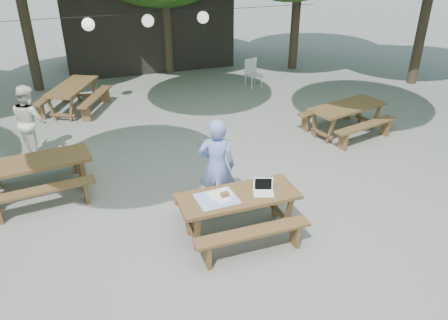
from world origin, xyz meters
name	(u,v)px	position (x,y,z in m)	size (l,w,h in m)	color
ground	(229,205)	(0.00, 0.00, 0.00)	(80.00, 80.00, 0.00)	#62625E
pavilion	(146,27)	(0.50, 10.50, 1.40)	(6.00, 3.00, 2.80)	black
main_picnic_table	(238,213)	(-0.14, -0.82, 0.39)	(2.00, 1.58, 0.75)	#4F391C
picnic_table_nw	(39,177)	(-3.33, 1.61, 0.39)	(2.08, 1.78, 0.75)	#4F391C
picnic_table_ne	(346,119)	(3.94, 2.14, 0.39)	(2.21, 1.97, 0.75)	#4F391C
picnic_table_far_w	(74,98)	(-2.48, 6.12, 0.39)	(2.26, 2.40, 0.75)	#4F391C
woman	(217,166)	(-0.25, -0.03, 0.90)	(0.65, 0.43, 1.79)	#7485D3
second_person	(30,121)	(-3.46, 3.50, 0.83)	(0.81, 0.63, 1.67)	white
plastic_chair	(253,79)	(3.23, 6.44, 0.26)	(0.51, 0.51, 0.90)	silver
laptop	(263,189)	(0.28, -0.89, 0.81)	(0.40, 0.36, 0.24)	white
tabletop_clutter	(219,198)	(-0.48, -0.81, 0.76)	(0.68, 0.58, 0.08)	#3969C3
paper_lanterns	(148,21)	(-0.19, 6.00, 2.40)	(9.00, 0.34, 0.38)	black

